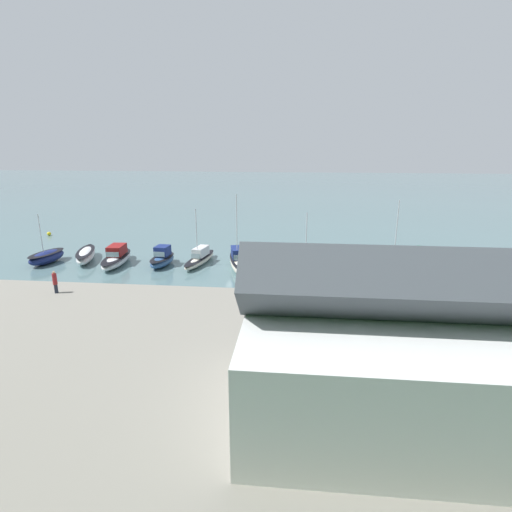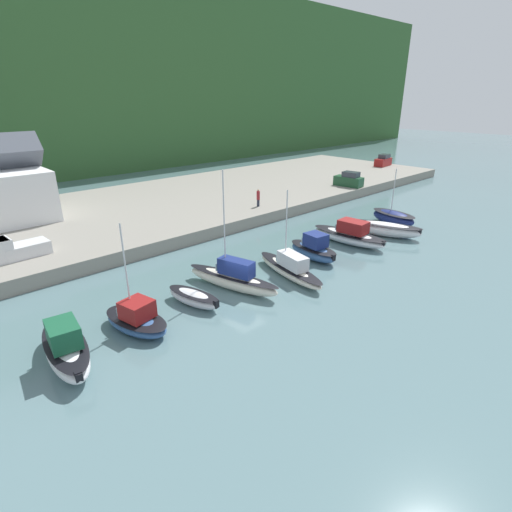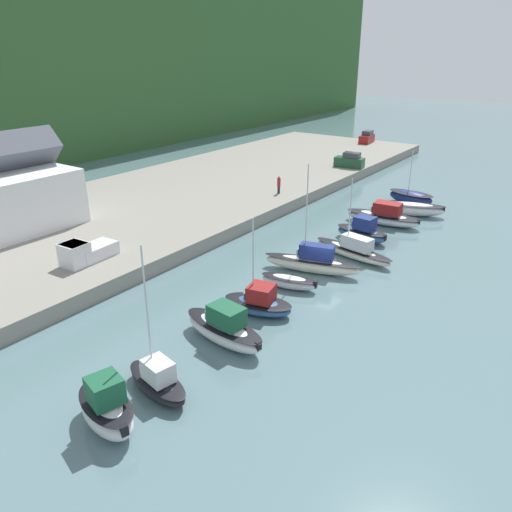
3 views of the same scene
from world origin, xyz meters
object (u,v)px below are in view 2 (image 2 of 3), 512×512
Objects in this scene: moored_boat_8 at (349,235)px; pickup_truck_0 at (12,249)px; moored_boat_2 at (66,348)px; parked_car_1 at (383,161)px; moored_boat_7 at (314,249)px; moored_boat_9 at (385,229)px; parked_car_0 at (349,180)px; person_on_quay at (258,198)px; moored_boat_10 at (393,217)px; moored_boat_6 at (290,268)px; moored_boat_4 at (194,298)px; moored_boat_5 at (233,278)px; moored_boat_3 at (136,319)px.

pickup_truck_0 is (-26.72, 14.81, 1.27)m from moored_boat_8.
parked_car_1 is (66.37, 19.69, 1.28)m from moored_boat_2.
moored_boat_7 reaches higher than moored_boat_9.
parked_car_0 is 2.05× the size of person_on_quay.
moored_boat_10 is at bearing 9.05° from moored_boat_2.
moored_boat_2 is at bearing -171.27° from moored_boat_6.
moored_boat_4 is 1.09× the size of parked_car_0.
moored_boat_2 is 22.10m from moored_boat_7.
person_on_quay is (15.07, 13.17, 1.50)m from moored_boat_5.
moored_boat_6 reaches higher than moored_boat_3.
moored_boat_2 is 3.12× the size of person_on_quay.
moored_boat_9 is at bearing 11.55° from moored_boat_6.
moored_boat_8 is 1.70× the size of pickup_truck_0.
parked_car_0 is 1.00× the size of parked_car_1.
moored_boat_8 reaches higher than moored_boat_9.
person_on_quay is (27.76, 13.93, 1.46)m from moored_boat_2.
pickup_truck_0 is at bearing 146.34° from moored_boat_6.
parked_car_1 reaches higher than moored_boat_4.
moored_boat_3 is 1.47× the size of pickup_truck_0.
moored_boat_4 is 28.06m from moored_boat_10.
moored_boat_4 is at bearing -155.27° from pickup_truck_0.
moored_boat_2 is 4.49m from moored_boat_3.
moored_boat_3 is 43.33m from parked_car_0.
pickup_truck_0 is 2.25× the size of person_on_quay.
moored_boat_3 is 1.62× the size of parked_car_1.
moored_boat_8 is 30.57m from pickup_truck_0.
moored_boat_10 is at bearing -115.18° from pickup_truck_0.
moored_boat_3 is at bearing 171.58° from moored_boat_4.
parked_car_1 is at bearing 29.33° from moored_boat_7.
moored_boat_10 is at bearing -14.12° from moored_boat_5.
moored_boat_4 is 23.69m from moored_boat_9.
moored_boat_2 is 47.73m from parked_car_0.
moored_boat_6 is 52.87m from parked_car_1.
parked_car_1 reaches higher than moored_boat_2.
moored_boat_5 is 5.13m from moored_boat_6.
moored_boat_5 reaches higher than parked_car_1.
pickup_truck_0 is at bearing 87.26° from parked_car_1.
moored_boat_10 is at bearing 7.62° from moored_boat_7.
parked_car_0 is (17.86, 12.64, 1.36)m from moored_boat_8.
moored_boat_6 is at bearing -160.32° from parked_car_0.
moored_boat_5 is at bearing -165.96° from parked_car_0.
moored_boat_5 reaches higher than moored_boat_4.
person_on_quay reaches higher than moored_boat_9.
moored_boat_2 is 32.69m from moored_boat_9.
pickup_truck_0 reaches higher than moored_boat_7.
moored_boat_3 is 0.90× the size of moored_boat_9.
moored_boat_6 is 1.72× the size of pickup_truck_0.
moored_boat_2 is at bearing 172.77° from moored_boat_4.
parked_car_0 reaches higher than moored_boat_9.
moored_boat_6 is at bearing -31.00° from moored_boat_5.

